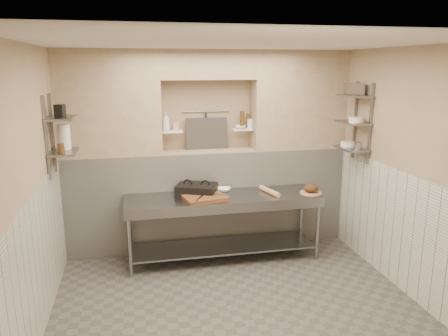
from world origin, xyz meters
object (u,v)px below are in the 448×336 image
object	(u,v)px
bottle_soap	(166,122)
prep_table	(223,214)
rolling_pin	(269,191)
mixing_bowl	(224,190)
jug_left	(64,137)
bread_loaf	(311,188)
panini_press	(197,189)
cutting_board	(205,198)
bowl_alcove	(240,127)

from	to	relation	value
bottle_soap	prep_table	bearing A→B (deg)	-38.58
rolling_pin	mixing_bowl	bearing A→B (deg)	158.32
jug_left	bread_loaf	bearing A→B (deg)	-2.43
panini_press	bottle_soap	world-z (taller)	bottle_soap
bottle_soap	jug_left	size ratio (longest dim) A/B	0.87
prep_table	rolling_pin	bearing A→B (deg)	-0.91
bottle_soap	mixing_bowl	bearing A→B (deg)	-23.90
prep_table	panini_press	xyz separation A→B (m)	(-0.34, 0.15, 0.33)
prep_table	panini_press	bearing A→B (deg)	156.30
rolling_pin	jug_left	xyz separation A→B (m)	(-2.58, 0.02, 0.83)
panini_press	rolling_pin	xyz separation A→B (m)	(0.97, -0.16, -0.04)
jug_left	cutting_board	bearing A→B (deg)	-4.05
cutting_board	bottle_soap	distance (m)	1.20
panini_press	cutting_board	size ratio (longest dim) A/B	1.16
bread_loaf	cutting_board	bearing A→B (deg)	179.45
panini_press	rolling_pin	world-z (taller)	panini_press
cutting_board	jug_left	world-z (taller)	jug_left
bowl_alcove	jug_left	xyz separation A→B (m)	(-2.30, -0.53, 0.02)
cutting_board	bowl_alcove	world-z (taller)	bowl_alcove
cutting_board	bread_loaf	distance (m)	1.45
mixing_bowl	rolling_pin	world-z (taller)	rolling_pin
bowl_alcove	cutting_board	bearing A→B (deg)	-133.84
panini_press	jug_left	distance (m)	1.80
mixing_bowl	bottle_soap	size ratio (longest dim) A/B	0.76
prep_table	bread_loaf	size ratio (longest dim) A/B	13.04
mixing_bowl	jug_left	bearing A→B (deg)	-173.88
mixing_bowl	bread_loaf	size ratio (longest dim) A/B	0.97
bowl_alcove	jug_left	world-z (taller)	jug_left
jug_left	mixing_bowl	bearing A→B (deg)	6.12
bowl_alcove	bottle_soap	bearing A→B (deg)	179.52
cutting_board	bottle_soap	size ratio (longest dim) A/B	2.08
bowl_alcove	bread_loaf	bearing A→B (deg)	-38.85
jug_left	rolling_pin	bearing A→B (deg)	-0.39
bread_loaf	jug_left	size ratio (longest dim) A/B	0.68
rolling_pin	bread_loaf	bearing A→B (deg)	-11.80
prep_table	rolling_pin	xyz separation A→B (m)	(0.63, -0.01, 0.29)
jug_left	prep_table	bearing A→B (deg)	-0.22
panini_press	cutting_board	world-z (taller)	panini_press
cutting_board	bowl_alcove	size ratio (longest dim) A/B	3.55
cutting_board	panini_press	bearing A→B (deg)	105.21
panini_press	jug_left	bearing A→B (deg)	-152.32
mixing_bowl	bowl_alcove	bearing A→B (deg)	45.85
mixing_bowl	bottle_soap	distance (m)	1.22
panini_press	cutting_board	xyz separation A→B (m)	(0.07, -0.26, -0.05)
rolling_pin	bread_loaf	distance (m)	0.56
panini_press	bottle_soap	distance (m)	1.02
prep_table	bottle_soap	xyz separation A→B (m)	(-0.69, 0.55, 1.20)
prep_table	cutting_board	world-z (taller)	cutting_board
panini_press	bowl_alcove	xyz separation A→B (m)	(0.69, 0.39, 0.77)
prep_table	cutting_board	xyz separation A→B (m)	(-0.27, -0.11, 0.28)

